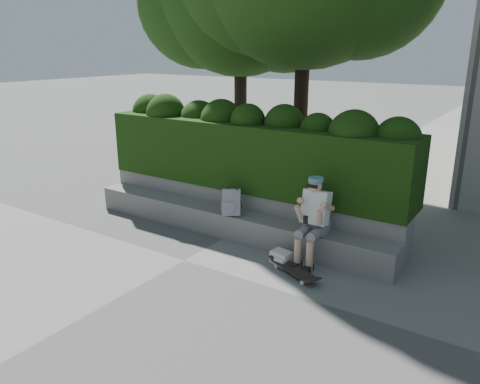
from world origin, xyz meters
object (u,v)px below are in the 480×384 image
Objects in this scene: backpack_plaid at (231,202)px; skateboard at (294,270)px; backpack_ground at (281,257)px; person at (314,217)px.

skateboard is at bearing -53.22° from backpack_plaid.
backpack_plaid is 1.50× the size of backpack_ground.
skateboard is (-0.04, -0.54, -0.68)m from person.
person is at bearing 48.09° from backpack_ground.
backpack_ground is at bearing -49.02° from backpack_plaid.
person is 4.51× the size of backpack_ground.
person is 1.59m from backpack_plaid.
backpack_plaid is at bearing 172.54° from backpack_ground.
skateboard is 0.42m from backpack_ground.
backpack_ground reaches higher than skateboard.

